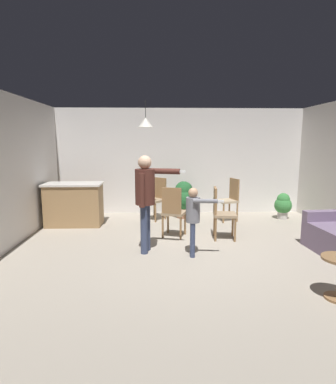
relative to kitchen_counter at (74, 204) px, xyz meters
The scene contains 12 objects.
ground 3.17m from the kitchen_counter, 38.59° to the right, with size 7.68×7.68×0.00m, color #9E9384.
wall_back 2.88m from the kitchen_counter, 26.93° to the left, with size 6.40×0.10×2.70m, color silver.
kitchen_counter is the anchor object (origin of this frame).
person_adult 2.51m from the kitchen_counter, 47.10° to the right, with size 0.84×0.46×1.64m.
person_child 3.17m from the kitchen_counter, 39.56° to the right, with size 0.57×0.37×1.13m.
dining_chair_by_counter 3.58m from the kitchen_counter, ahead, with size 0.53×0.53×1.00m.
dining_chair_near_wall 3.27m from the kitchen_counter, 19.73° to the right, with size 0.47×0.47×1.00m.
dining_chair_centre_back 2.38m from the kitchen_counter, 24.56° to the right, with size 0.53×0.53×1.00m.
dining_chair_spare 1.91m from the kitchen_counter, 15.14° to the left, with size 0.59×0.59×1.00m.
potted_plant_corner 4.93m from the kitchen_counter, ahead, with size 0.41×0.41×0.63m.
potted_plant_by_wall 2.58m from the kitchen_counter, 14.18° to the left, with size 0.59×0.59×0.90m.
ceiling_light_pendant 2.43m from the kitchen_counter, 11.88° to the right, with size 0.32×0.32×0.55m.
Camera 1 is at (-0.59, -4.96, 1.85)m, focal length 29.29 mm.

